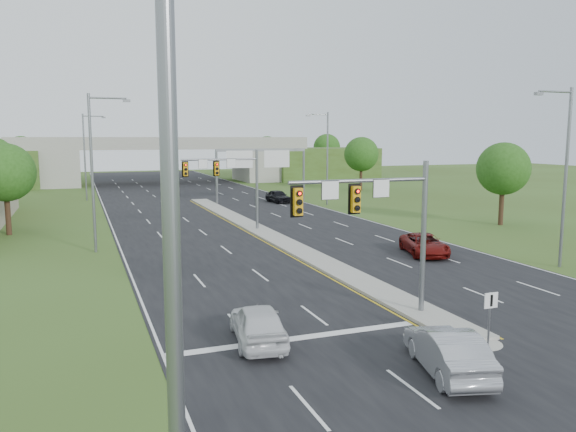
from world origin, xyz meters
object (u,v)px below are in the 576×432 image
at_px(overpass, 164,163).
at_px(signal_mast_near, 381,214).
at_px(keep_right_sign, 490,310).
at_px(sign_gantry, 260,160).
at_px(car_white, 258,323).
at_px(car_far_a, 424,244).
at_px(signal_mast_far, 232,177).
at_px(car_silver, 448,351).
at_px(car_far_c, 278,196).

bearing_deg(overpass, signal_mast_near, -91.62).
relative_size(keep_right_sign, sign_gantry, 0.19).
bearing_deg(car_white, car_far_a, -134.55).
distance_m(signal_mast_far, car_silver, 31.06).
bearing_deg(overpass, car_far_c, -76.27).
bearing_deg(signal_mast_far, keep_right_sign, -85.61).
relative_size(keep_right_sign, car_far_a, 0.43).
height_order(car_white, car_far_c, car_white).
distance_m(keep_right_sign, car_far_a, 17.41).
distance_m(overpass, car_far_c, 36.96).
relative_size(signal_mast_near, overpass, 0.09).
xyz_separation_m(sign_gantry, car_silver, (-9.58, -50.80, -4.44)).
xyz_separation_m(signal_mast_near, car_far_c, (11.01, 44.28, -3.93)).
relative_size(overpass, car_far_a, 15.54).
height_order(sign_gantry, overpass, overpass).
bearing_deg(sign_gantry, keep_right_sign, -97.70).
xyz_separation_m(car_white, car_silver, (5.20, -5.00, -0.00)).
bearing_deg(sign_gantry, car_far_c, -19.20).
bearing_deg(overpass, signal_mast_far, -92.35).
bearing_deg(car_silver, car_far_c, -88.36).
bearing_deg(signal_mast_near, car_far_c, 76.03).
xyz_separation_m(signal_mast_near, car_white, (-5.83, -0.80, -3.92)).
relative_size(overpass, car_far_c, 17.54).
bearing_deg(signal_mast_far, car_silver, -91.18).
xyz_separation_m(overpass, car_far_c, (8.75, -35.80, -2.76)).
bearing_deg(overpass, car_silver, -91.93).
bearing_deg(keep_right_sign, car_white, 155.74).
relative_size(sign_gantry, car_far_c, 2.54).
height_order(car_silver, car_far_a, car_silver).
xyz_separation_m(signal_mast_far, car_white, (-5.83, -25.80, -3.92)).
bearing_deg(keep_right_sign, signal_mast_far, 94.39).
distance_m(overpass, car_silver, 85.97).
bearing_deg(overpass, car_white, -95.72).
height_order(signal_mast_near, signal_mast_far, same).
distance_m(car_white, car_far_a, 19.79).
bearing_deg(car_white, overpass, -87.43).
xyz_separation_m(signal_mast_far, car_silver, (-0.63, -30.80, -3.92)).
bearing_deg(overpass, sign_gantry, -79.21).
height_order(sign_gantry, car_far_a, sign_gantry).
distance_m(signal_mast_near, sign_gantry, 45.88).
relative_size(overpass, car_silver, 16.83).
height_order(signal_mast_far, car_silver, signal_mast_far).
height_order(keep_right_sign, car_silver, keep_right_sign).
relative_size(overpass, car_white, 17.34).
xyz_separation_m(car_silver, car_far_c, (11.64, 50.08, -0.01)).
bearing_deg(car_silver, keep_right_sign, -140.25).
xyz_separation_m(keep_right_sign, car_far_a, (7.67, 15.60, -0.78)).
height_order(keep_right_sign, sign_gantry, sign_gantry).
bearing_deg(keep_right_sign, signal_mast_near, 116.94).
xyz_separation_m(keep_right_sign, overpass, (0.00, 84.53, 2.04)).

